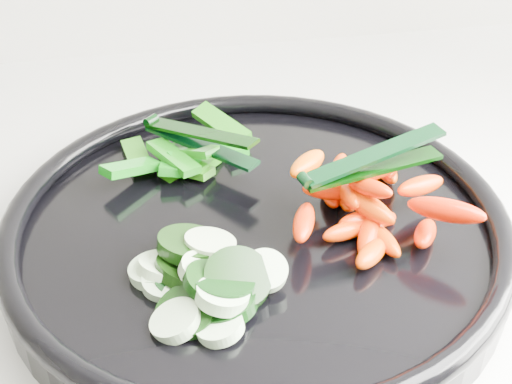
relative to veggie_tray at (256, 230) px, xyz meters
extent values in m
cylinder|color=black|center=(0.00, 0.00, -0.01)|extent=(0.41, 0.41, 0.02)
torus|color=black|center=(0.00, 0.00, 0.01)|extent=(0.42, 0.42, 0.02)
cylinder|color=black|center=(-0.06, -0.09, 0.01)|extent=(0.06, 0.06, 0.03)
cylinder|color=beige|center=(-0.07, -0.09, 0.01)|extent=(0.04, 0.04, 0.02)
cylinder|color=black|center=(-0.06, -0.05, 0.01)|extent=(0.06, 0.06, 0.03)
cylinder|color=#E0F9C7|center=(-0.07, -0.04, 0.01)|extent=(0.05, 0.05, 0.03)
cylinder|color=black|center=(-0.06, -0.05, 0.01)|extent=(0.04, 0.04, 0.02)
cylinder|color=beige|center=(-0.06, -0.05, 0.01)|extent=(0.05, 0.05, 0.02)
cylinder|color=black|center=(-0.04, -0.08, 0.01)|extent=(0.05, 0.05, 0.02)
cylinder|color=#D0F1C1|center=(-0.04, -0.10, 0.01)|extent=(0.04, 0.04, 0.02)
cylinder|color=black|center=(-0.05, -0.02, 0.01)|extent=(0.05, 0.05, 0.02)
cylinder|color=beige|center=(-0.04, -0.04, 0.01)|extent=(0.04, 0.04, 0.02)
cylinder|color=black|center=(-0.07, -0.04, 0.01)|extent=(0.06, 0.06, 0.01)
cylinder|color=#B7D7AC|center=(-0.08, -0.04, 0.01)|extent=(0.05, 0.05, 0.01)
cylinder|color=black|center=(-0.06, -0.05, 0.01)|extent=(0.04, 0.05, 0.02)
cylinder|color=beige|center=(-0.07, -0.05, 0.01)|extent=(0.03, 0.03, 0.01)
cylinder|color=black|center=(-0.05, -0.03, 0.02)|extent=(0.06, 0.06, 0.02)
cylinder|color=beige|center=(-0.04, -0.03, 0.02)|extent=(0.05, 0.05, 0.02)
cylinder|color=black|center=(-0.04, -0.07, 0.02)|extent=(0.05, 0.05, 0.02)
cylinder|color=beige|center=(-0.05, -0.06, 0.02)|extent=(0.04, 0.04, 0.02)
cylinder|color=black|center=(-0.03, -0.07, 0.02)|extent=(0.06, 0.06, 0.03)
cylinder|color=beige|center=(-0.01, -0.07, 0.02)|extent=(0.04, 0.04, 0.02)
cylinder|color=black|center=(-0.04, -0.07, 0.02)|extent=(0.06, 0.06, 0.02)
cylinder|color=beige|center=(-0.04, -0.09, 0.02)|extent=(0.05, 0.05, 0.02)
ellipsoid|color=#DF5B00|center=(0.08, -0.03, 0.01)|extent=(0.04, 0.05, 0.03)
ellipsoid|color=#EC4700|center=(0.06, -0.03, 0.01)|extent=(0.04, 0.03, 0.02)
ellipsoid|color=#E82D00|center=(0.08, -0.04, 0.01)|extent=(0.02, 0.04, 0.01)
ellipsoid|color=#FE4B00|center=(0.07, 0.01, 0.01)|extent=(0.03, 0.05, 0.03)
ellipsoid|color=#F63B00|center=(0.11, -0.04, 0.01)|extent=(0.04, 0.05, 0.03)
ellipsoid|color=#FF3800|center=(0.06, 0.02, 0.01)|extent=(0.02, 0.04, 0.02)
ellipsoid|color=#FF3C00|center=(0.07, -0.06, 0.01)|extent=(0.04, 0.04, 0.02)
ellipsoid|color=red|center=(0.08, -0.02, 0.01)|extent=(0.05, 0.03, 0.03)
ellipsoid|color=#F05000|center=(0.11, 0.04, 0.01)|extent=(0.02, 0.05, 0.02)
ellipsoid|color=#E83C00|center=(0.08, 0.05, 0.01)|extent=(0.03, 0.04, 0.02)
ellipsoid|color=red|center=(0.03, -0.03, 0.03)|extent=(0.03, 0.05, 0.02)
ellipsoid|color=#F01100|center=(0.11, 0.03, 0.03)|extent=(0.03, 0.06, 0.03)
ellipsoid|color=#F35F00|center=(0.07, 0.00, 0.03)|extent=(0.02, 0.04, 0.02)
ellipsoid|color=#F25400|center=(0.08, -0.02, 0.03)|extent=(0.04, 0.05, 0.02)
ellipsoid|color=#FF0E00|center=(0.06, 0.00, 0.03)|extent=(0.05, 0.02, 0.02)
ellipsoid|color=#FF6000|center=(0.12, 0.00, 0.03)|extent=(0.05, 0.03, 0.02)
ellipsoid|color=#F83A00|center=(0.08, -0.02, 0.04)|extent=(0.03, 0.04, 0.02)
ellipsoid|color=#F55A00|center=(0.04, 0.02, 0.04)|extent=(0.04, 0.05, 0.02)
ellipsoid|color=#FF5900|center=(0.09, 0.01, 0.04)|extent=(0.05, 0.03, 0.02)
ellipsoid|color=#FF2900|center=(0.12, -0.05, 0.04)|extent=(0.05, 0.05, 0.02)
cube|color=#15700A|center=(-0.03, 0.09, 0.01)|extent=(0.05, 0.05, 0.02)
cube|color=#0D6B0A|center=(-0.03, 0.09, 0.01)|extent=(0.07, 0.05, 0.03)
cube|color=#0A7111|center=(0.00, 0.11, 0.01)|extent=(0.03, 0.05, 0.02)
cube|color=#23740B|center=(-0.04, 0.08, 0.01)|extent=(0.04, 0.04, 0.01)
cube|color=#11740B|center=(-0.04, 0.09, 0.01)|extent=(0.05, 0.05, 0.02)
cube|color=#0B6309|center=(-0.08, 0.11, 0.01)|extent=(0.03, 0.05, 0.01)
cube|color=#0A6B0A|center=(-0.05, 0.09, 0.01)|extent=(0.03, 0.06, 0.03)
cube|color=#206F0A|center=(-0.04, 0.09, 0.02)|extent=(0.05, 0.05, 0.02)
cube|color=#09630A|center=(-0.09, 0.07, 0.02)|extent=(0.05, 0.04, 0.02)
cube|color=#0E6609|center=(-0.05, 0.08, 0.02)|extent=(0.04, 0.06, 0.01)
cube|color=#116A0A|center=(-0.01, 0.13, 0.02)|extent=(0.05, 0.06, 0.02)
cylinder|color=black|center=(0.03, -0.02, 0.05)|extent=(0.01, 0.01, 0.01)
cube|color=black|center=(0.08, -0.01, 0.05)|extent=(0.11, 0.04, 0.00)
cube|color=black|center=(0.08, -0.01, 0.06)|extent=(0.11, 0.04, 0.02)
cylinder|color=black|center=(-0.07, 0.13, 0.03)|extent=(0.01, 0.01, 0.01)
cube|color=black|center=(-0.03, 0.09, 0.02)|extent=(0.09, 0.09, 0.00)
cube|color=black|center=(-0.03, 0.09, 0.04)|extent=(0.09, 0.09, 0.02)
camera|label=1|loc=(-0.08, -0.41, 0.33)|focal=50.00mm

